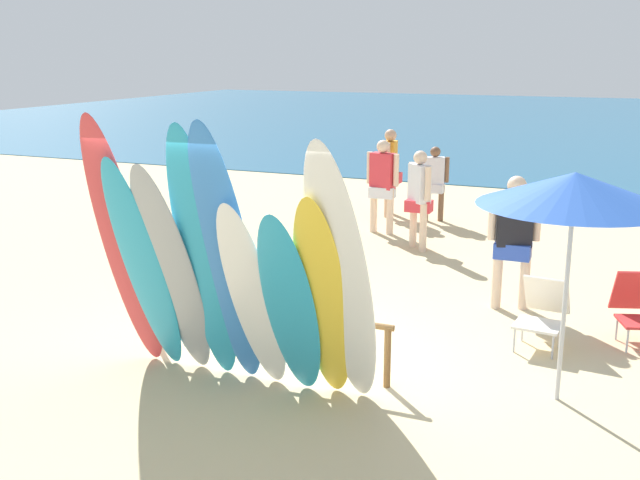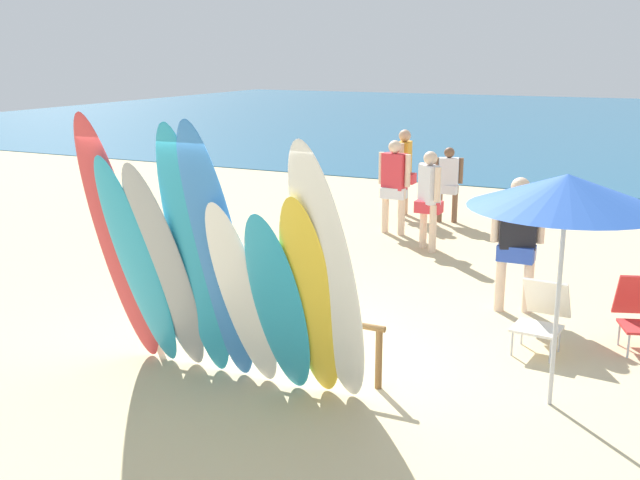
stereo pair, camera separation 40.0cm
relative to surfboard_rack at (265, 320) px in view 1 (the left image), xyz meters
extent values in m
plane|color=#D3BC8C|center=(0.00, 14.00, -0.52)|extent=(60.00, 60.00, 0.00)
cube|color=#235B7F|center=(0.00, 31.71, -0.51)|extent=(60.00, 40.00, 0.02)
cylinder|color=brown|center=(-1.36, 0.00, -0.20)|extent=(0.07, 0.07, 0.63)
cylinder|color=brown|center=(1.36, 0.00, -0.20)|extent=(0.07, 0.07, 0.63)
cylinder|color=brown|center=(0.00, 0.00, 0.11)|extent=(2.84, 0.06, 0.06)
ellipsoid|color=#D13D42|center=(-1.16, -0.75, 0.85)|extent=(0.55, 1.01, 2.75)
ellipsoid|color=#289EC6|center=(-0.94, -0.75, 0.66)|extent=(0.52, 0.97, 2.36)
ellipsoid|color=#999EA3|center=(-0.63, -0.73, 0.64)|extent=(0.56, 0.98, 2.31)
ellipsoid|color=#289EC6|center=(-0.25, -0.74, 0.83)|extent=(0.57, 0.99, 2.69)
ellipsoid|color=#337AD1|center=(0.00, -0.74, 0.84)|extent=(0.55, 0.99, 2.73)
ellipsoid|color=white|center=(0.24, -0.71, 0.48)|extent=(0.60, 0.92, 2.01)
ellipsoid|color=#289EC6|center=(0.64, -0.74, 0.46)|extent=(0.53, 0.90, 1.96)
ellipsoid|color=yellow|center=(0.96, -0.71, 0.55)|extent=(0.55, 0.99, 2.13)
ellipsoid|color=white|center=(1.16, -0.77, 0.79)|extent=(0.62, 1.11, 2.62)
cylinder|color=beige|center=(-0.90, 6.23, -0.10)|extent=(0.13, 0.13, 0.83)
cylinder|color=beige|center=(-0.56, 6.17, -0.10)|extent=(0.13, 0.13, 0.83)
cube|color=silver|center=(-0.73, 6.20, 0.25)|extent=(0.45, 0.28, 0.20)
cube|color=#DB333D|center=(-0.73, 6.20, 0.64)|extent=(0.47, 0.30, 0.65)
sphere|color=beige|center=(-0.73, 6.20, 1.08)|extent=(0.24, 0.24, 0.24)
cylinder|color=beige|center=(-1.00, 6.25, 0.68)|extent=(0.10, 0.10, 0.58)
cylinder|color=beige|center=(-0.46, 6.15, 0.68)|extent=(0.10, 0.10, 0.58)
cylinder|color=brown|center=(0.04, 7.61, -0.16)|extent=(0.11, 0.11, 0.71)
cylinder|color=brown|center=(-0.25, 7.52, -0.16)|extent=(0.11, 0.11, 0.71)
cube|color=silver|center=(-0.11, 7.57, 0.14)|extent=(0.38, 0.24, 0.17)
cube|color=silver|center=(-0.11, 7.57, 0.47)|extent=(0.41, 0.29, 0.56)
sphere|color=brown|center=(-0.11, 7.57, 0.85)|extent=(0.20, 0.20, 0.20)
cylinder|color=brown|center=(0.12, 7.64, 0.50)|extent=(0.09, 0.09, 0.50)
cylinder|color=brown|center=(-0.33, 7.50, 0.50)|extent=(0.09, 0.09, 0.50)
cylinder|color=beige|center=(2.28, 2.92, -0.10)|extent=(0.13, 0.13, 0.85)
cylinder|color=beige|center=(1.95, 2.82, -0.10)|extent=(0.13, 0.13, 0.85)
cube|color=#2D4CB2|center=(2.12, 2.87, 0.26)|extent=(0.46, 0.28, 0.20)
cube|color=black|center=(2.12, 2.87, 0.66)|extent=(0.48, 0.34, 0.66)
sphere|color=beige|center=(2.12, 2.87, 1.11)|extent=(0.24, 0.24, 0.24)
cylinder|color=beige|center=(2.38, 2.95, 0.70)|extent=(0.10, 0.10, 0.59)
cylinder|color=beige|center=(1.85, 2.79, 0.70)|extent=(0.10, 0.10, 0.59)
cylinder|color=tan|center=(-1.05, 7.55, -0.09)|extent=(0.13, 0.13, 0.85)
cylinder|color=tan|center=(-1.09, 7.90, -0.09)|extent=(0.13, 0.13, 0.85)
cube|color=#DB333D|center=(-1.07, 7.72, 0.26)|extent=(0.46, 0.28, 0.20)
cube|color=orange|center=(-1.07, 7.72, 0.66)|extent=(0.28, 0.46, 0.67)
sphere|color=tan|center=(-1.07, 7.72, 1.12)|extent=(0.24, 0.24, 0.24)
cylinder|color=tan|center=(-1.03, 7.44, 0.70)|extent=(0.10, 0.10, 0.59)
cylinder|color=tan|center=(-1.10, 8.00, 0.70)|extent=(0.10, 0.10, 0.59)
cylinder|color=beige|center=(0.08, 5.47, -0.11)|extent=(0.12, 0.12, 0.81)
cylinder|color=beige|center=(0.31, 5.23, -0.11)|extent=(0.12, 0.12, 0.81)
cube|color=#DB333D|center=(0.19, 5.35, 0.23)|extent=(0.44, 0.27, 0.19)
cube|color=silver|center=(0.19, 5.35, 0.61)|extent=(0.45, 0.45, 0.64)
sphere|color=beige|center=(0.19, 5.35, 1.04)|extent=(0.23, 0.23, 0.23)
cylinder|color=beige|center=(0.00, 5.54, 0.65)|extent=(0.10, 0.10, 0.56)
cylinder|color=beige|center=(0.39, 5.16, 0.65)|extent=(0.10, 0.10, 0.56)
cylinder|color=#B7B7BC|center=(2.40, 1.40, -0.38)|extent=(0.02, 0.02, 0.28)
cylinder|color=#B7B7BC|center=(2.81, 1.36, -0.38)|extent=(0.02, 0.02, 0.28)
cylinder|color=#B7B7BC|center=(2.43, 1.78, -0.38)|extent=(0.02, 0.02, 0.28)
cylinder|color=#B7B7BC|center=(2.85, 1.74, -0.38)|extent=(0.02, 0.02, 0.28)
cube|color=silver|center=(2.62, 1.57, -0.22)|extent=(0.54, 0.50, 0.03)
cube|color=silver|center=(2.66, 1.94, 0.03)|extent=(0.53, 0.36, 0.48)
cylinder|color=#B7B7BC|center=(3.56, 1.88, -0.38)|extent=(0.02, 0.02, 0.28)
cylinder|color=#B7B7BC|center=(3.44, 2.23, -0.38)|extent=(0.02, 0.02, 0.28)
cube|color=red|center=(3.59, 2.44, 0.04)|extent=(0.55, 0.39, 0.52)
cylinder|color=silver|center=(2.96, 0.38, 0.55)|extent=(0.04, 0.04, 2.14)
cone|color=blue|center=(2.96, 0.38, 1.54)|extent=(1.75, 1.75, 0.31)
camera|label=1|loc=(3.39, -6.59, 2.74)|focal=41.80mm
camera|label=2|loc=(3.76, -6.43, 2.74)|focal=41.80mm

